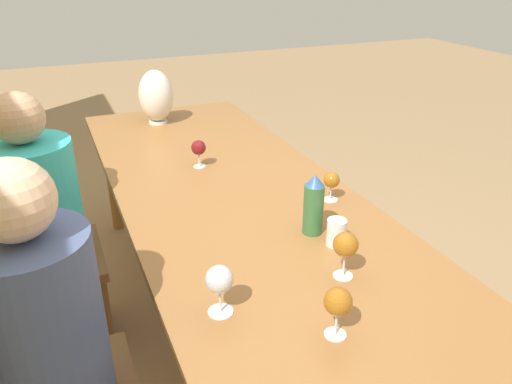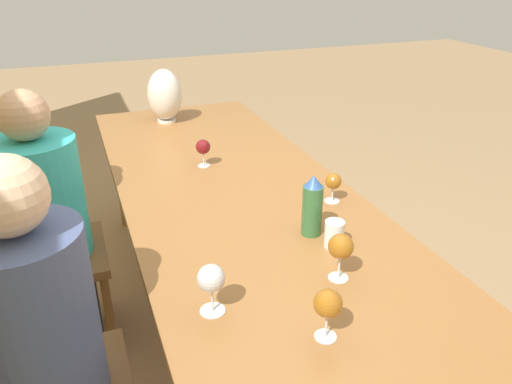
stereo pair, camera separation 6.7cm
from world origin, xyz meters
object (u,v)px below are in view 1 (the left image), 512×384
Objects in this scene: water_tumbler at (336,232)px; wine_glass_6 at (199,148)px; chair_far at (27,253)px; wine_glass_5 at (338,302)px; vase at (156,96)px; wine_glass_0 at (219,280)px; wine_glass_4 at (346,246)px; person_far at (45,224)px; water_bottle at (314,205)px; wine_glass_1 at (332,181)px; person_near at (53,351)px.

wine_glass_6 reaches higher than water_tumbler.
chair_far is (0.73, 1.01, -0.26)m from water_tumbler.
water_tumbler is 0.65× the size of wine_glass_5.
vase is 2.07× the size of wine_glass_0.
wine_glass_4 is at bearing -171.61° from wine_glass_6.
wine_glass_6 is at bearing 14.92° from water_tumbler.
vase is 0.26× the size of person_far.
chair_far is (0.91, 0.53, -0.32)m from wine_glass_0.
water_tumbler is 1.59m from vase.
chair_far is at bearing 90.00° from person_far.
wine_glass_4 is at bearing 156.07° from water_tumbler.
water_bottle is 1.84× the size of wine_glass_1.
wine_glass_1 is 1.17m from person_far.
wine_glass_5 is at bearing 143.87° from wine_glass_4.
wine_glass_1 is (0.20, -0.19, -0.02)m from water_bottle.
wine_glass_4 reaches higher than wine_glass_6.
chair_far is (-0.11, 0.78, -0.30)m from wine_glass_6.
wine_glass_6 is 0.11× the size of person_near.
water_tumbler is 1.27m from chair_far.
chair_far is (0.42, 1.16, -0.30)m from wine_glass_1.
vase is 1.11m from person_far.
wine_glass_6 is at bearing -13.96° from wine_glass_0.
wine_glass_0 is 0.80m from wine_glass_1.
wine_glass_5 is (-0.69, 0.39, 0.02)m from wine_glass_1.
vase is 2.02× the size of wine_glass_4.
water_tumbler is 1.18m from person_far.
person_far is (-0.11, 0.69, -0.19)m from wine_glass_6.
person_near is at bearing 101.55° from water_bottle.
water_bottle is 0.92m from person_near.
person_far is (1.11, 0.68, -0.20)m from wine_glass_5.
wine_glass_4 is 1.18× the size of wine_glass_6.
wine_glass_5 is 1.39m from chair_far.
wine_glass_0 is 0.32m from wine_glass_5.
wine_glass_1 is (0.48, -0.64, -0.02)m from wine_glass_0.
wine_glass_0 is at bearing 50.30° from wine_glass_5.
person_far reaches higher than wine_glass_4.
wine_glass_0 is 1.03× the size of wine_glass_5.
water_tumbler is 0.78× the size of wine_glass_1.
water_tumbler is 0.87m from wine_glass_6.
vase reaches higher than chair_far.
person_near reaches higher than vase.
vase is 2.12× the size of wine_glass_5.
water_tumbler is at bearing -23.93° from wine_glass_4.
wine_glass_1 is at bearing -162.20° from vase.
water_bottle is at bearing -171.61° from vase.
wine_glass_4 is at bearing -87.99° from wine_glass_0.
wine_glass_1 is 0.83× the size of wine_glass_5.
wine_glass_0 is (-0.29, 0.44, -0.00)m from water_bottle.
vase reaches higher than water_tumbler.
chair_far is at bearing 69.98° from wine_glass_1.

